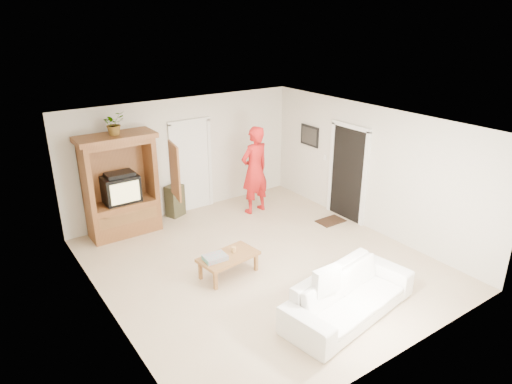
% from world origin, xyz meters
% --- Properties ---
extents(floor, '(6.00, 6.00, 0.00)m').
position_xyz_m(floor, '(0.00, 0.00, 0.00)').
color(floor, tan).
rests_on(floor, ground).
extents(ceiling, '(6.00, 6.00, 0.00)m').
position_xyz_m(ceiling, '(0.00, 0.00, 2.60)').
color(ceiling, white).
rests_on(ceiling, floor).
extents(wall_back, '(5.50, 0.00, 5.50)m').
position_xyz_m(wall_back, '(0.00, 3.00, 1.30)').
color(wall_back, silver).
rests_on(wall_back, floor).
extents(wall_front, '(5.50, 0.00, 5.50)m').
position_xyz_m(wall_front, '(0.00, -3.00, 1.30)').
color(wall_front, silver).
rests_on(wall_front, floor).
extents(wall_left, '(0.00, 6.00, 6.00)m').
position_xyz_m(wall_left, '(-2.75, 0.00, 1.30)').
color(wall_left, silver).
rests_on(wall_left, floor).
extents(wall_right, '(0.00, 6.00, 6.00)m').
position_xyz_m(wall_right, '(2.75, 0.00, 1.30)').
color(wall_right, silver).
rests_on(wall_right, floor).
extents(armoire, '(1.82, 1.14, 2.10)m').
position_xyz_m(armoire, '(-1.58, 2.66, 0.91)').
color(armoire, brown).
rests_on(armoire, floor).
extents(door_back, '(0.85, 0.05, 2.04)m').
position_xyz_m(door_back, '(0.15, 2.97, 1.02)').
color(door_back, white).
rests_on(door_back, floor).
extents(doorway_right, '(0.05, 0.90, 2.04)m').
position_xyz_m(doorway_right, '(2.73, 0.60, 1.02)').
color(doorway_right, black).
rests_on(doorway_right, floor).
extents(framed_picture, '(0.03, 0.60, 0.48)m').
position_xyz_m(framed_picture, '(2.73, 1.90, 1.60)').
color(framed_picture, black).
rests_on(framed_picture, wall_right).
extents(doormat, '(0.60, 0.40, 0.02)m').
position_xyz_m(doormat, '(2.30, 0.60, 0.01)').
color(doormat, '#382316').
rests_on(doormat, floor).
extents(plant, '(0.50, 0.47, 0.45)m').
position_xyz_m(plant, '(-1.60, 2.63, 2.32)').
color(plant, '#4C7238').
rests_on(plant, armoire).
extents(man, '(0.78, 0.56, 2.00)m').
position_xyz_m(man, '(1.24, 2.02, 1.00)').
color(man, red).
rests_on(man, floor).
extents(sofa, '(2.39, 1.24, 0.67)m').
position_xyz_m(sofa, '(0.21, -1.98, 0.33)').
color(sofa, white).
rests_on(sofa, floor).
extents(coffee_table, '(1.09, 0.68, 0.38)m').
position_xyz_m(coffee_table, '(-0.70, 0.02, 0.33)').
color(coffee_table, olive).
rests_on(coffee_table, floor).
extents(towel, '(0.39, 0.30, 0.08)m').
position_xyz_m(towel, '(-0.96, 0.02, 0.42)').
color(towel, '#CE446E').
rests_on(towel, coffee_table).
extents(candle, '(0.08, 0.08, 0.10)m').
position_xyz_m(candle, '(-0.55, 0.07, 0.43)').
color(candle, tan).
rests_on(candle, coffee_table).
extents(backpack_black, '(0.32, 0.21, 0.37)m').
position_xyz_m(backpack_black, '(-1.00, 2.72, 0.19)').
color(backpack_black, black).
rests_on(backpack_black, floor).
extents(backpack_olive, '(0.45, 0.40, 0.72)m').
position_xyz_m(backpack_olive, '(-0.36, 2.85, 0.36)').
color(backpack_olive, '#47442B').
rests_on(backpack_olive, floor).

